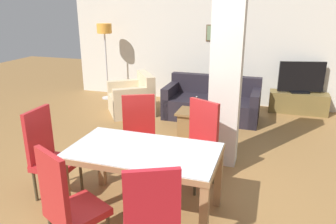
# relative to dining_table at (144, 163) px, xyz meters

# --- Properties ---
(ground_plane) EXTENTS (18.00, 18.00, 0.00)m
(ground_plane) POSITION_rel_dining_table_xyz_m (0.00, 0.00, -0.61)
(ground_plane) COLOR olive
(back_wall) EXTENTS (7.20, 0.09, 2.70)m
(back_wall) POSITION_rel_dining_table_xyz_m (-0.00, 4.57, 0.74)
(back_wall) COLOR silver
(back_wall) RESTS_ON ground_plane
(divider_pillar) EXTENTS (0.42, 0.30, 2.70)m
(divider_pillar) POSITION_rel_dining_table_xyz_m (0.62, 1.52, 0.74)
(divider_pillar) COLOR silver
(divider_pillar) RESTS_ON ground_plane
(dining_table) EXTENTS (1.59, 0.88, 0.77)m
(dining_table) POSITION_rel_dining_table_xyz_m (0.00, 0.00, 0.00)
(dining_table) COLOR #976E47
(dining_table) RESTS_ON ground_plane
(dining_chair_head_left) EXTENTS (0.46, 0.46, 1.09)m
(dining_chair_head_left) POSITION_rel_dining_table_xyz_m (-1.21, 0.00, -0.04)
(dining_chair_head_left) COLOR #B52225
(dining_chair_head_left) RESTS_ON ground_plane
(dining_chair_near_right) EXTENTS (0.61, 0.61, 1.09)m
(dining_chair_near_right) POSITION_rel_dining_table_xyz_m (0.40, -0.83, -0.04)
(dining_chair_near_right) COLOR red
(dining_chair_near_right) RESTS_ON ground_plane
(dining_chair_near_left) EXTENTS (0.61, 0.61, 1.09)m
(dining_chair_near_left) POSITION_rel_dining_table_xyz_m (-0.40, -0.82, -0.04)
(dining_chair_near_left) COLOR #B42123
(dining_chair_near_left) RESTS_ON ground_plane
(dining_chair_far_left) EXTENTS (0.61, 0.61, 1.09)m
(dining_chair_far_left) POSITION_rel_dining_table_xyz_m (-0.40, 0.83, -0.04)
(dining_chair_far_left) COLOR red
(dining_chair_far_left) RESTS_ON ground_plane
(dining_chair_far_right) EXTENTS (0.61, 0.61, 1.09)m
(dining_chair_far_right) POSITION_rel_dining_table_xyz_m (0.40, 0.84, -0.04)
(dining_chair_far_right) COLOR #AF2223
(dining_chair_far_right) RESTS_ON ground_plane
(sofa) EXTENTS (1.87, 0.90, 0.82)m
(sofa) POSITION_rel_dining_table_xyz_m (0.10, 3.42, -0.33)
(sofa) COLOR black
(sofa) RESTS_ON ground_plane
(armchair) EXTENTS (1.20, 1.20, 0.84)m
(armchair) POSITION_rel_dining_table_xyz_m (-1.54, 3.17, -0.32)
(armchair) COLOR beige
(armchair) RESTS_ON ground_plane
(coffee_table) EXTENTS (0.56, 0.51, 0.43)m
(coffee_table) POSITION_rel_dining_table_xyz_m (-0.04, 2.43, -0.39)
(coffee_table) COLOR brown
(coffee_table) RESTS_ON ground_plane
(bottle) EXTENTS (0.07, 0.07, 0.23)m
(bottle) POSITION_rel_dining_table_xyz_m (-0.03, 2.56, -0.09)
(bottle) COLOR #4C2D14
(bottle) RESTS_ON coffee_table
(tv_stand) EXTENTS (1.19, 0.40, 0.44)m
(tv_stand) POSITION_rel_dining_table_xyz_m (1.79, 4.29, -0.39)
(tv_stand) COLOR brown
(tv_stand) RESTS_ON ground_plane
(tv_screen) EXTENTS (0.92, 0.28, 0.66)m
(tv_screen) POSITION_rel_dining_table_xyz_m (1.79, 4.29, 0.15)
(tv_screen) COLOR black
(tv_screen) RESTS_ON tv_stand
(floor_lamp) EXTENTS (0.34, 0.34, 1.79)m
(floor_lamp) POSITION_rel_dining_table_xyz_m (-2.60, 4.04, 0.90)
(floor_lamp) COLOR #B7B7BC
(floor_lamp) RESTS_ON ground_plane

